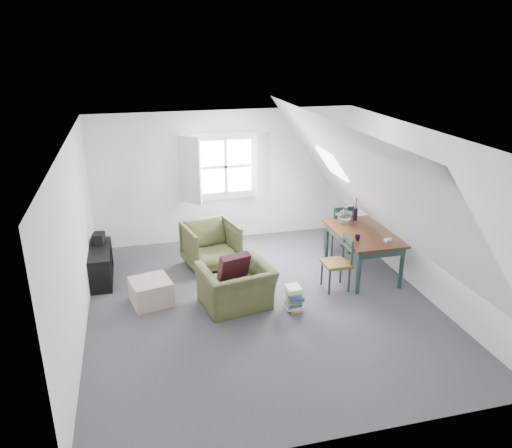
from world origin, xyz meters
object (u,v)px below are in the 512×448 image
object	(u,v)px
media_shelf	(100,267)
ottoman	(151,292)
armchair_far	(212,266)
dining_chair_far	(339,227)
armchair_near	(236,306)
dining_chair_near	(338,262)
magazine_stack	(294,298)
dining_table	(363,237)

from	to	relation	value
media_shelf	ottoman	bearing A→B (deg)	-54.43
armchair_far	dining_chair_far	size ratio (longest dim) A/B	0.93
armchair_near	armchair_far	xyz separation A→B (m)	(-0.13, 1.46, 0.00)
dining_chair_far	media_shelf	xyz separation A→B (m)	(-4.20, -0.13, -0.24)
media_shelf	dining_chair_far	bearing A→B (deg)	-1.49
dining_chair_far	media_shelf	bearing A→B (deg)	19.58
dining_chair_near	media_shelf	size ratio (longest dim) A/B	0.81
dining_chair_near	magazine_stack	size ratio (longest dim) A/B	2.38
armchair_near	dining_chair_far	distance (m)	2.72
ottoman	magazine_stack	size ratio (longest dim) A/B	1.55
armchair_far	dining_table	world-z (taller)	dining_table
ottoman	dining_table	size ratio (longest dim) A/B	0.38
armchair_near	dining_chair_near	world-z (taller)	dining_chair_near
dining_chair_near	armchair_far	bearing A→B (deg)	-136.47
dining_table	dining_chair_far	world-z (taller)	dining_chair_far
dining_chair_near	magazine_stack	distance (m)	1.02
magazine_stack	media_shelf	bearing A→B (deg)	149.29
armchair_far	ottoman	xyz separation A→B (m)	(-1.08, -1.04, 0.19)
dining_chair_far	media_shelf	world-z (taller)	dining_chair_far
dining_chair_far	magazine_stack	world-z (taller)	dining_chair_far
dining_table	dining_chair_far	xyz separation A→B (m)	(-0.04, 0.89, -0.15)
armchair_far	dining_chair_far	distance (m)	2.42
ottoman	media_shelf	distance (m)	1.20
armchair_far	media_shelf	xyz separation A→B (m)	(-1.83, -0.11, 0.25)
ottoman	magazine_stack	bearing A→B (deg)	-19.38
dining_table	magazine_stack	distance (m)	1.78
dining_chair_near	dining_chair_far	bearing A→B (deg)	145.51
dining_table	dining_chair_far	size ratio (longest dim) A/B	1.57
dining_chair_near	media_shelf	world-z (taller)	dining_chair_near
media_shelf	armchair_far	bearing A→B (deg)	0.05
armchair_near	dining_chair_far	xyz separation A→B (m)	(2.23, 1.48, 0.49)
ottoman	dining_table	world-z (taller)	dining_table
dining_table	media_shelf	distance (m)	4.32
ottoman	dining_chair_near	xyz separation A→B (m)	(2.88, -0.24, 0.26)
dining_chair_far	magazine_stack	xyz separation A→B (m)	(-1.43, -1.77, -0.31)
armchair_near	dining_chair_near	xyz separation A→B (m)	(1.67, 0.18, 0.45)
armchair_far	magazine_stack	bearing A→B (deg)	-74.39
ottoman	dining_table	xyz separation A→B (m)	(3.49, 0.18, 0.45)
magazine_stack	armchair_far	bearing A→B (deg)	118.08
ottoman	media_shelf	xyz separation A→B (m)	(-0.75, 0.93, 0.06)
armchair_near	ottoman	distance (m)	1.29
magazine_stack	dining_chair_far	bearing A→B (deg)	51.02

